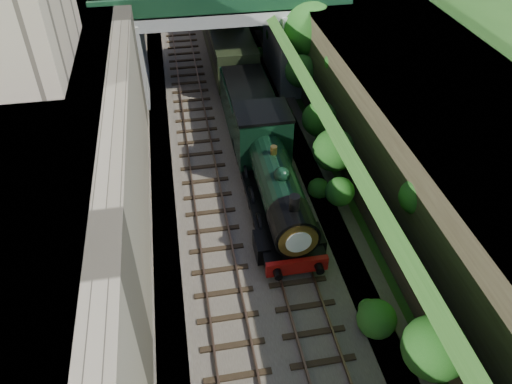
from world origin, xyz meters
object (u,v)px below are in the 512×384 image
road_bridge (228,28)px  tree (310,30)px  locomotive (274,179)px  tender (249,110)px

road_bridge → tree: (4.97, -2.67, 0.57)m
road_bridge → locomotive: bearing=-89.0°
locomotive → tender: 7.37m
locomotive → tender: locomotive is taller
locomotive → tender: (-0.00, 7.36, -0.27)m
locomotive → road_bridge: bearing=91.0°
tree → locomotive: (-4.71, -11.52, -2.75)m
tender → tree: bearing=41.4°
road_bridge → locomotive: road_bridge is taller
tree → tender: bearing=-138.6°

